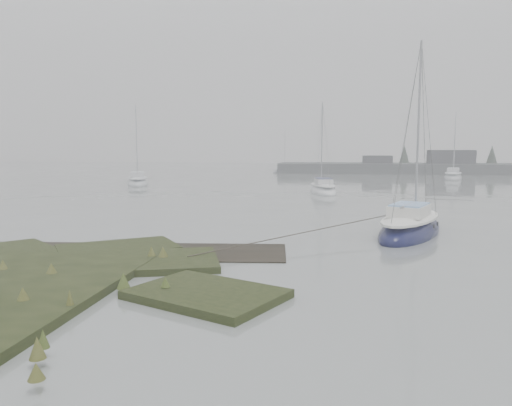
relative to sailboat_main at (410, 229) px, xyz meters
The scene contains 7 objects.
ground 21.77m from the sailboat_main, 108.15° to the left, with size 160.00×160.00×0.00m, color slate.
far_shoreline 56.28m from the sailboat_main, 69.11° to the left, with size 60.00×8.00×4.15m.
sailboat_main is the anchor object (origin of this frame).
sailboat_white 19.45m from the sailboat_main, 101.64° to the left, with size 2.94×5.83×7.87m.
sailboat_far_a 33.48m from the sailboat_main, 131.20° to the left, with size 4.00×6.26×8.40m.
sailboat_far_b 40.74m from the sailboat_main, 74.70° to the left, with size 3.44×6.26×8.41m.
sailboat_far_c 50.93m from the sailboat_main, 100.46° to the left, with size 4.74×1.88×6.54m.
Camera 1 is at (3.44, -12.02, 3.66)m, focal length 35.00 mm.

